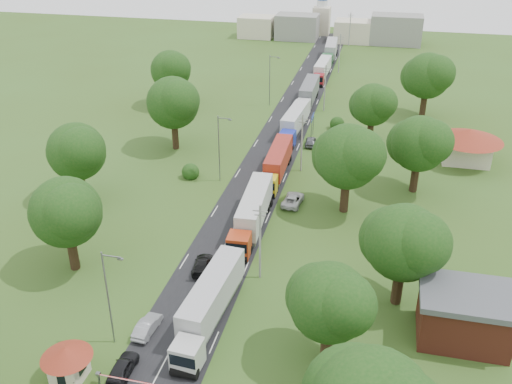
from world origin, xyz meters
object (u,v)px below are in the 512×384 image
(info_sign, at_px, (313,121))
(car_lane_mid, at_px, (147,326))
(truck_0, at_px, (209,303))
(guard_booth, at_px, (67,359))
(boom_barrier, at_px, (133,382))
(car_lane_front, at_px, (123,367))

(info_sign, xyz_separation_m, car_lane_mid, (-8.20, -53.00, -2.33))
(truck_0, xyz_separation_m, car_lane_mid, (-5.35, -2.81, -1.56))
(guard_booth, distance_m, info_sign, 61.27)
(guard_booth, bearing_deg, boom_barrier, 0.01)
(info_sign, height_order, truck_0, truck_0)
(guard_booth, height_order, info_sign, info_sign)
(boom_barrier, distance_m, info_sign, 60.39)
(truck_0, xyz_separation_m, car_lane_front, (-5.31, -8.31, -1.53))
(info_sign, height_order, car_lane_mid, info_sign)
(boom_barrier, relative_size, info_sign, 2.25)
(guard_booth, relative_size, car_lane_front, 1.06)
(boom_barrier, relative_size, truck_0, 0.61)
(boom_barrier, bearing_deg, car_lane_mid, 103.21)
(boom_barrier, xyz_separation_m, truck_0, (3.71, 9.81, 1.34))
(boom_barrier, xyz_separation_m, car_lane_front, (-1.60, 1.50, -0.19))
(info_sign, distance_m, car_lane_front, 59.11)
(guard_booth, bearing_deg, info_sign, 78.32)
(car_lane_mid, bearing_deg, car_lane_front, 94.14)
(boom_barrier, distance_m, truck_0, 10.57)
(boom_barrier, height_order, car_lane_front, car_lane_front)
(boom_barrier, bearing_deg, truck_0, 69.28)
(info_sign, bearing_deg, car_lane_front, -97.94)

